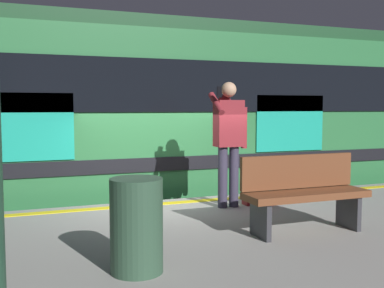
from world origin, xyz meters
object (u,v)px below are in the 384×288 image
Objects in this scene: train_carriage at (150,110)px; bench at (303,191)px; trash_bin at (137,225)px; handbag at (256,192)px; passenger at (229,134)px.

bench is (-0.65, 4.37, -0.92)m from train_carriage.
trash_bin is (1.52, 4.99, -0.99)m from train_carriage.
trash_bin is at bearing 42.27° from handbag.
passenger is at bearing 97.67° from train_carriage.
bench is at bearing 98.40° from train_carriage.
handbag is 1.59m from bench.
bench is (-0.26, 1.52, -0.59)m from passenger.
bench reaches higher than handbag.
train_carriage is 4.52m from bench.
train_carriage is at bearing -82.33° from passenger.
passenger is at bearing 2.68° from handbag.
bench is 1.79× the size of trash_bin.
train_carriage is 2.89m from passenger.
passenger reaches higher than trash_bin.
train_carriage reaches higher than handbag.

